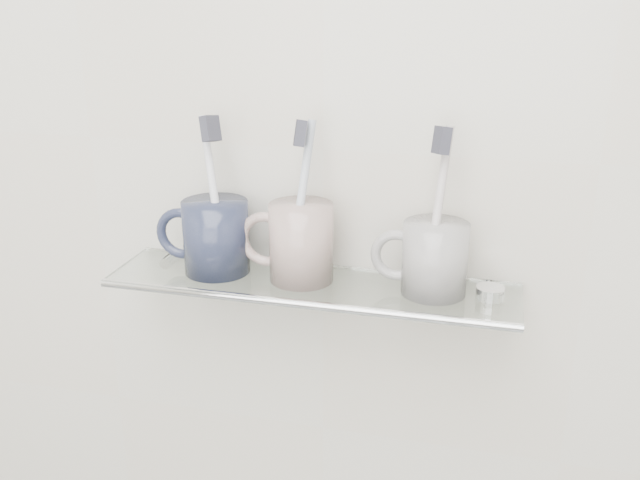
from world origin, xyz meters
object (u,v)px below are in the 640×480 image
(shelf_glass, at_px, (311,285))
(mug_left, at_px, (216,237))
(mug_right, at_px, (435,259))
(mug_center, at_px, (301,242))

(shelf_glass, height_order, mug_left, mug_left)
(mug_right, bearing_deg, mug_left, 173.75)
(shelf_glass, height_order, mug_center, mug_center)
(shelf_glass, xyz_separation_m, mug_center, (-0.01, 0.00, 0.05))
(shelf_glass, distance_m, mug_center, 0.05)
(mug_center, bearing_deg, mug_left, 172.58)
(shelf_glass, relative_size, mug_right, 5.85)
(shelf_glass, distance_m, mug_left, 0.13)
(mug_center, bearing_deg, shelf_glass, -28.27)
(mug_left, height_order, mug_center, mug_center)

